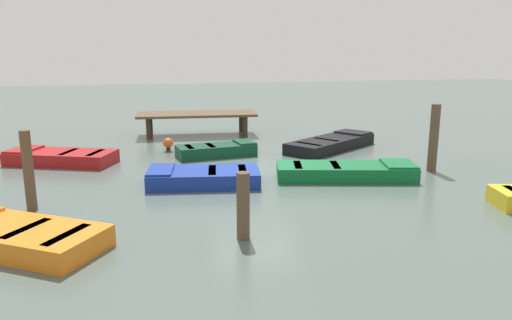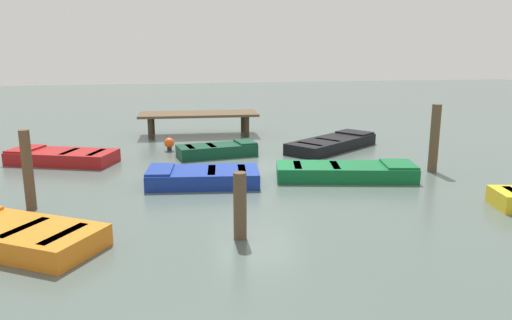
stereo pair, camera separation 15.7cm
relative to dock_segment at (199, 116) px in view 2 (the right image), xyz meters
The scene contains 12 objects.
ground_plane 6.81m from the dock_segment, 81.21° to the right, with size 80.00×80.00×0.00m, color #4C5B56.
dock_segment is the anchor object (origin of this frame).
rowboat_green 8.72m from the dock_segment, 67.55° to the right, with size 3.99×2.12×0.46m.
rowboat_red 6.47m from the dock_segment, 137.88° to the right, with size 3.55×2.46×0.46m.
rowboat_blue 7.81m from the dock_segment, 94.88° to the right, with size 3.11×1.86×0.46m.
rowboat_black 6.02m from the dock_segment, 41.94° to the right, with size 4.00×3.39×0.46m.
rowboat_orange 12.11m from the dock_segment, 111.86° to the right, with size 3.51×2.95×0.46m.
rowboat_dark_green 4.37m from the dock_segment, 87.32° to the right, with size 2.74×1.40×0.46m.
mooring_piling_near_right 11.75m from the dock_segment, 91.80° to the right, with size 0.25×0.25×1.30m, color brown.
mooring_piling_near_left 10.18m from the dock_segment, 117.29° to the right, with size 0.23×0.23×1.82m, color brown.
mooring_piling_center 9.92m from the dock_segment, 51.81° to the right, with size 0.27×0.27×2.00m, color brown.
marker_buoy 3.42m from the dock_segment, 113.72° to the right, with size 0.36×0.36×0.48m.
Camera 2 is at (-2.95, -13.66, 3.51)m, focal length 34.06 mm.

